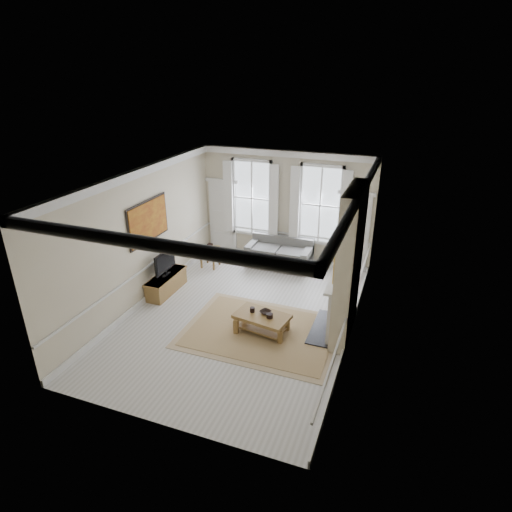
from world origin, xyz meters
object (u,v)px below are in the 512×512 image
at_px(coffee_table, 262,318).
at_px(tv_stand, 166,284).
at_px(sofa, 280,255).
at_px(side_table, 210,252).

distance_m(coffee_table, tv_stand, 3.16).
relative_size(sofa, coffee_table, 1.47).
bearing_deg(sofa, side_table, -158.87).
relative_size(sofa, tv_stand, 1.36).
height_order(side_table, coffee_table, side_table).
bearing_deg(side_table, coffee_table, -46.38).
bearing_deg(coffee_table, tv_stand, 172.75).
xyz_separation_m(coffee_table, tv_stand, (-3.03, 0.90, -0.12)).
relative_size(side_table, tv_stand, 0.42).
xyz_separation_m(sofa, coffee_table, (0.69, -3.52, 0.01)).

